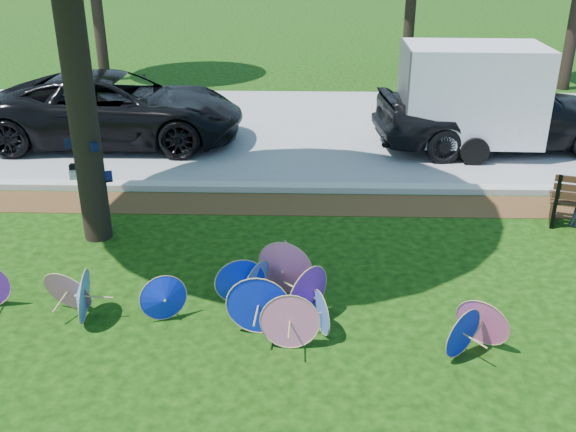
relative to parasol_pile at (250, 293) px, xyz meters
name	(u,v)px	position (x,y,z in m)	size (l,w,h in m)	color
ground	(241,354)	(-0.05, -0.79, -0.36)	(90.00, 90.00, 0.00)	black
mulch_strip	(264,204)	(-0.05, 3.71, -0.35)	(90.00, 1.00, 0.01)	#472D16
curb	(267,187)	(-0.05, 4.41, -0.30)	(90.00, 0.30, 0.12)	#B7B5AD
street	(276,128)	(-0.05, 8.56, -0.35)	(90.00, 8.00, 0.01)	gray
parasol_pile	(250,293)	(0.00, 0.00, 0.00)	(7.01, 2.27, 0.81)	pink
black_van	(116,109)	(-3.69, 7.33, 0.45)	(2.68, 5.82, 1.62)	black
dark_pickup	(497,108)	(4.98, 7.18, 0.56)	(2.17, 5.41, 1.84)	black
cargo_trailer	(471,93)	(4.29, 6.92, 0.97)	(2.93, 1.85, 2.65)	white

